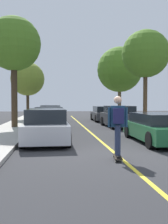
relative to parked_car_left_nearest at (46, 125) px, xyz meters
The scene contains 15 objects.
ground 4.04m from the parked_car_left_nearest, 53.83° to the right, with size 80.00×80.00×0.00m, color #2D2D30.
center_line 2.57m from the parked_car_left_nearest, 18.53° to the left, with size 0.12×39.20×0.01m, color gold.
parked_car_left_nearest is the anchor object (origin of this frame).
parked_car_left_near 5.59m from the parked_car_left_nearest, 90.00° to the left, with size 2.01×4.57×1.39m.
parked_car_left_far 11.69m from the parked_car_left_nearest, 90.00° to the left, with size 2.03×4.03×1.41m.
parked_car_left_farthest 18.09m from the parked_car_left_nearest, 90.00° to the left, with size 1.91×4.59×1.35m.
parked_car_right_nearest 4.75m from the parked_car_left_nearest, ahead, with size 2.01×4.49×1.22m.
parked_car_right_near 7.53m from the parked_car_left_nearest, 51.41° to the left, with size 1.95×4.27×1.44m.
parked_car_right_far 12.30m from the parked_car_left_nearest, 67.55° to the left, with size 2.00×4.19×1.33m.
street_tree_left_nearest 7.43m from the parked_car_left_nearest, 111.68° to the left, with size 3.36×3.36×6.89m.
street_tree_left_near 14.03m from the parked_car_left_nearest, 99.08° to the left, with size 3.14×3.14×5.30m.
street_tree_right_nearest 10.62m from the parked_car_left_nearest, 44.75° to the left, with size 3.40×3.40×6.72m.
street_tree_right_near 16.34m from the parked_car_left_nearest, 64.25° to the left, with size 4.51×4.51×7.08m.
skateboard 4.43m from the parked_car_left_nearest, 59.90° to the right, with size 0.34×0.86×0.10m.
skateboarder 4.44m from the parked_car_left_nearest, 60.17° to the right, with size 0.59×0.71×1.77m.
Camera 1 is at (-1.98, -7.95, 1.70)m, focal length 41.28 mm.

